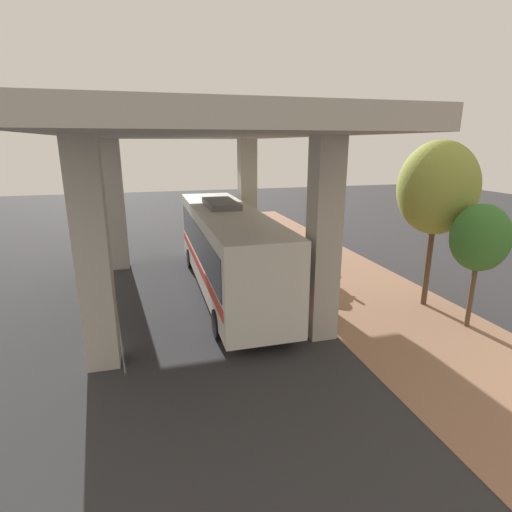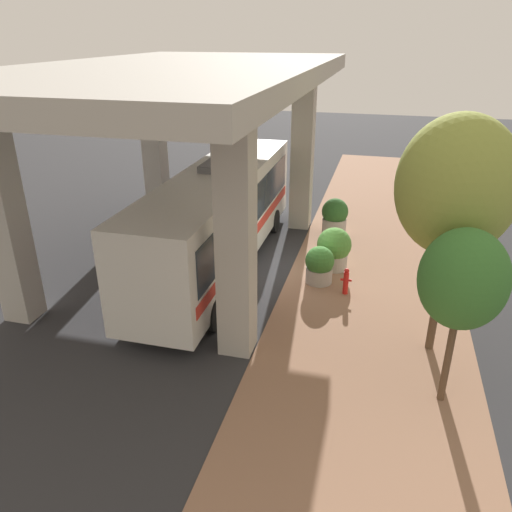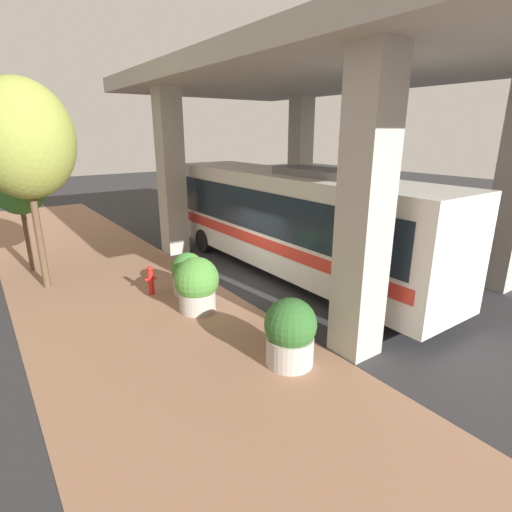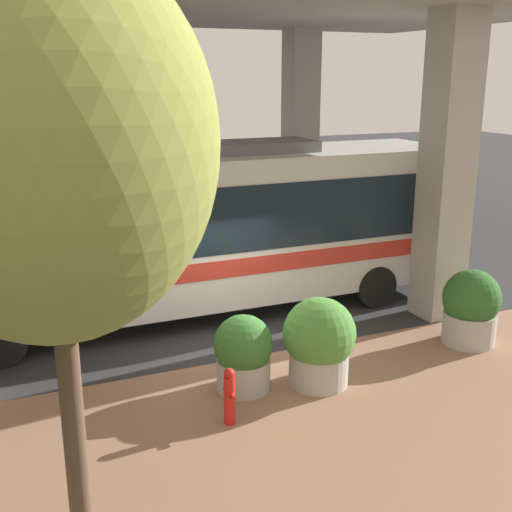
{
  "view_description": "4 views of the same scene",
  "coord_description": "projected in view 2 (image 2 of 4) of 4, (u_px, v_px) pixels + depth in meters",
  "views": [
    {
      "loc": [
        5.96,
        16.55,
        6.4
      ],
      "look_at": [
        1.51,
        0.44,
        1.66
      ],
      "focal_mm": 28.0,
      "sensor_mm": 36.0,
      "label": 1
    },
    {
      "loc": [
        -2.99,
        16.34,
        8.25
      ],
      "look_at": [
        0.82,
        1.75,
        1.4
      ],
      "focal_mm": 35.0,
      "sensor_mm": 36.0,
      "label": 2
    },
    {
      "loc": [
        -6.26,
        -10.52,
        5.0
      ],
      "look_at": [
        0.97,
        -0.33,
        1.08
      ],
      "focal_mm": 28.0,
      "sensor_mm": 36.0,
      "label": 3
    },
    {
      "loc": [
        -10.59,
        4.2,
        5.34
      ],
      "look_at": [
        0.12,
        -0.37,
        2.01
      ],
      "focal_mm": 45.0,
      "sensor_mm": 36.0,
      "label": 4
    }
  ],
  "objects": [
    {
      "name": "bus",
      "position": [
        219.0,
        214.0,
        18.28
      ],
      "size": [
        2.71,
        12.27,
        3.88
      ],
      "color": "silver",
      "rests_on": "ground"
    },
    {
      "name": "overpass",
      "position": [
        178.0,
        93.0,
        16.81
      ],
      "size": [
        9.4,
        18.03,
        7.24
      ],
      "color": "#ADA89E",
      "rests_on": "ground"
    },
    {
      "name": "fire_hydrant",
      "position": [
        346.0,
        281.0,
        16.88
      ],
      "size": [
        0.38,
        0.18,
        0.96
      ],
      "color": "red",
      "rests_on": "ground"
    },
    {
      "name": "planter_back",
      "position": [
        319.0,
        265.0,
        17.59
      ],
      "size": [
        1.03,
        1.03,
        1.37
      ],
      "color": "#ADA89E",
      "rests_on": "ground"
    },
    {
      "name": "ground_plane",
      "position": [
        289.0,
        274.0,
        18.49
      ],
      "size": [
        80.0,
        80.0,
        0.0
      ],
      "primitive_type": "plane",
      "color": "#2D2D30",
      "rests_on": "ground"
    },
    {
      "name": "planter_middle",
      "position": [
        335.0,
        216.0,
        21.94
      ],
      "size": [
        1.16,
        1.16,
        1.57
      ],
      "color": "#ADA89E",
      "rests_on": "ground"
    },
    {
      "name": "street_tree_far",
      "position": [
        456.0,
        187.0,
        12.22
      ],
      "size": [
        2.97,
        2.97,
        6.54
      ],
      "color": "brown",
      "rests_on": "ground"
    },
    {
      "name": "planter_front",
      "position": [
        334.0,
        249.0,
        18.59
      ],
      "size": [
        1.28,
        1.28,
        1.61
      ],
      "color": "#ADA89E",
      "rests_on": "ground"
    },
    {
      "name": "sidewalk_strip",
      "position": [
        372.0,
        283.0,
        17.8
      ],
      "size": [
        6.0,
        40.0,
        0.02
      ],
      "color": "#936B51",
      "rests_on": "ground"
    },
    {
      "name": "street_tree_near",
      "position": [
        463.0,
        280.0,
        10.86
      ],
      "size": [
        1.93,
        1.93,
        4.46
      ],
      "color": "brown",
      "rests_on": "ground"
    }
  ]
}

